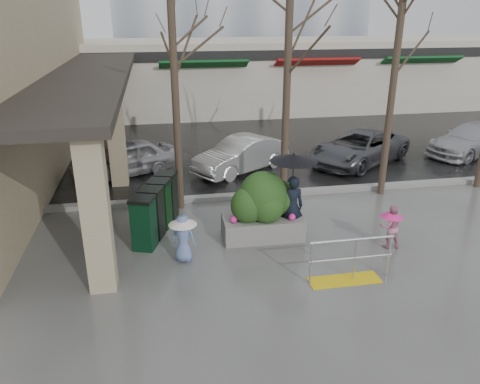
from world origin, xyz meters
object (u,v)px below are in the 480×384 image
object	(u,v)px
tree_mideast	(399,37)
planter	(263,206)
woman	(292,188)
news_boxes	(156,208)
car_d	(473,140)
car_c	(359,147)
child_blue	(183,234)
child_pink	(391,224)
tree_midwest	(289,24)
car_b	(241,155)
tree_west	(172,30)
car_a	(124,159)
handrail	(348,265)

from	to	relation	value
tree_mideast	planter	distance (m)	6.47
woman	news_boxes	bearing A→B (deg)	-12.25
car_d	car_c	bearing A→B (deg)	-108.03
child_blue	planter	world-z (taller)	planter
child_pink	tree_midwest	bearing A→B (deg)	-55.66
child_pink	car_d	bearing A→B (deg)	-128.81
tree_midwest	car_b	bearing A→B (deg)	104.34
tree_west	car_d	world-z (taller)	tree_west
child_blue	car_d	xyz separation A→B (m)	(12.30, 6.73, -0.06)
news_boxes	car_c	distance (m)	9.16
tree_midwest	car_a	size ratio (longest dim) A/B	1.89
tree_west	planter	distance (m)	5.23
news_boxes	child_pink	bearing A→B (deg)	0.78
tree_mideast	child_blue	size ratio (longest dim) A/B	5.56
handrail	woman	size ratio (longest dim) A/B	0.83
tree_midwest	child_blue	xyz separation A→B (m)	(-3.32, -3.27, -4.54)
handrail	tree_mideast	bearing A→B (deg)	56.81
handrail	planter	world-z (taller)	planter
tree_west	car_d	xyz separation A→B (m)	(12.18, 3.46, -4.45)
child_pink	car_c	xyz separation A→B (m)	(2.11, 6.67, 0.01)
child_pink	car_a	world-z (taller)	car_a
car_a	child_pink	bearing A→B (deg)	19.65
child_blue	car_c	size ratio (longest dim) A/B	0.26
news_boxes	car_d	xyz separation A→B (m)	(12.90, 5.03, -0.05)
handrail	car_a	distance (m)	9.62
tree_mideast	child_pink	world-z (taller)	tree_mideast
planter	car_a	distance (m)	6.83
car_d	planter	bearing A→B (deg)	-81.45
tree_mideast	child_blue	xyz separation A→B (m)	(-6.62, -3.27, -4.17)
tree_midwest	child_pink	distance (m)	6.06
tree_west	news_boxes	bearing A→B (deg)	-114.83
tree_west	news_boxes	distance (m)	4.73
tree_west	car_c	distance (m)	8.97
car_b	car_a	bearing A→B (deg)	-127.00
car_c	tree_west	bearing A→B (deg)	-98.79
tree_midwest	child_pink	world-z (taller)	tree_midwest
tree_west	car_b	bearing A→B (deg)	51.39
child_blue	planter	bearing A→B (deg)	-134.10
news_boxes	car_d	world-z (taller)	news_boxes
news_boxes	car_a	bearing A→B (deg)	121.65
planter	car_d	distance (m)	11.73
tree_west	handrail	bearing A→B (deg)	-55.01
news_boxes	car_c	size ratio (longest dim) A/B	0.55
woman	child_blue	world-z (taller)	woman
tree_midwest	tree_mideast	world-z (taller)	tree_midwest
child_pink	woman	bearing A→B (deg)	-16.85
tree_west	child_blue	size ratio (longest dim) A/B	5.81
tree_midwest	news_boxes	xyz separation A→B (m)	(-3.92, -1.56, -4.55)
handrail	car_b	xyz separation A→B (m)	(-0.94, 7.84, 0.25)
tree_west	car_c	bearing A→B (deg)	24.08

